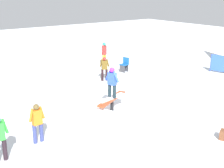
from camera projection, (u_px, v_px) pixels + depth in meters
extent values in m
plane|color=white|center=(112.00, 112.00, 13.04)|extent=(60.00, 60.00, 0.00)
cylinder|color=black|center=(112.00, 106.00, 12.95)|extent=(0.14, 0.14, 0.56)
cube|color=#A53F1E|center=(112.00, 99.00, 12.86)|extent=(1.95, 1.19, 0.08)
cube|color=white|center=(91.00, 123.00, 11.49)|extent=(2.29, 2.16, 0.45)
cube|color=silver|center=(112.00, 98.00, 12.84)|extent=(1.52, 0.61, 0.03)
cylinder|color=#1A2930|center=(114.00, 92.00, 12.68)|extent=(0.14, 0.14, 0.54)
cylinder|color=#1A2930|center=(110.00, 90.00, 12.84)|extent=(0.14, 0.14, 0.54)
cube|color=blue|center=(112.00, 79.00, 12.61)|extent=(0.27, 0.37, 0.51)
cylinder|color=blue|center=(116.00, 77.00, 12.44)|extent=(0.15, 0.32, 0.46)
cylinder|color=blue|center=(108.00, 75.00, 12.70)|extent=(0.15, 0.32, 0.46)
sphere|color=purple|center=(112.00, 70.00, 12.50)|extent=(0.21, 0.21, 0.21)
cylinder|color=yellow|center=(103.00, 61.00, 20.67)|extent=(0.15, 0.15, 0.75)
cylinder|color=yellow|center=(105.00, 60.00, 20.92)|extent=(0.15, 0.15, 0.75)
cube|color=red|center=(104.00, 50.00, 20.60)|extent=(0.41, 0.37, 0.58)
cylinder|color=red|center=(103.00, 49.00, 20.36)|extent=(0.21, 0.18, 0.51)
cylinder|color=red|center=(105.00, 48.00, 20.76)|extent=(0.21, 0.18, 0.51)
sphere|color=teal|center=(104.00, 44.00, 20.48)|extent=(0.22, 0.22, 0.22)
cylinder|color=black|center=(107.00, 75.00, 17.48)|extent=(0.13, 0.13, 0.65)
cylinder|color=black|center=(102.00, 75.00, 17.43)|extent=(0.13, 0.13, 0.65)
cube|color=brown|center=(104.00, 65.00, 17.28)|extent=(0.36, 0.30, 0.51)
cylinder|color=brown|center=(108.00, 63.00, 17.29)|extent=(0.19, 0.14, 0.45)
cylinder|color=brown|center=(101.00, 63.00, 17.21)|extent=(0.19, 0.14, 0.45)
sphere|color=red|center=(104.00, 59.00, 17.18)|extent=(0.20, 0.20, 0.20)
cylinder|color=#37417E|center=(41.00, 132.00, 10.49)|extent=(0.13, 0.13, 0.65)
cylinder|color=#37417E|center=(35.00, 134.00, 10.34)|extent=(0.13, 0.13, 0.65)
cube|color=orange|center=(37.00, 117.00, 10.24)|extent=(0.32, 0.21, 0.51)
cylinder|color=orange|center=(42.00, 112.00, 10.33)|extent=(0.19, 0.09, 0.45)
cylinder|color=orange|center=(31.00, 115.00, 10.09)|extent=(0.19, 0.09, 0.45)
sphere|color=brown|center=(36.00, 107.00, 10.14)|extent=(0.20, 0.20, 0.20)
cylinder|color=black|center=(5.00, 149.00, 9.34)|extent=(0.14, 0.14, 0.69)
cylinder|color=green|center=(5.00, 126.00, 9.17)|extent=(0.19, 0.08, 0.48)
cube|color=#3F3F44|center=(122.00, 69.00, 19.19)|extent=(0.13, 0.39, 0.44)
cube|color=#3F3F44|center=(126.00, 68.00, 19.46)|extent=(0.13, 0.39, 0.44)
cube|color=#195CA6|center=(124.00, 65.00, 19.25)|extent=(0.54, 0.54, 0.04)
cube|color=#195CA6|center=(126.00, 61.00, 19.34)|extent=(0.15, 0.43, 0.40)
cube|color=brown|center=(223.00, 135.00, 10.66)|extent=(0.36, 0.32, 0.34)
cylinder|color=blue|center=(211.00, 63.00, 19.29)|extent=(0.06, 0.06, 1.10)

